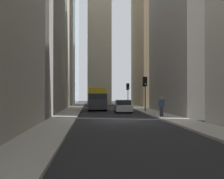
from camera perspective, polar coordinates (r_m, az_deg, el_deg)
The scene contains 13 objects.
ground_plane at distance 25.34m, azimuth 1.26°, elevation -5.53°, with size 135.00×135.00×0.00m, color black.
sidewalk_right at distance 25.35m, azimuth -8.98°, elevation -5.36°, with size 90.00×2.20×0.14m, color #A8A399.
sidewalk_left at distance 26.11m, azimuth 11.18°, elevation -5.22°, with size 90.00×2.20×0.14m, color #A8A399.
building_left_far at distance 58.24m, azimuth 9.37°, elevation 13.73°, with size 15.22×10.00×33.33m.
building_right_midfar at distance 36.22m, azimuth -17.35°, elevation 10.59°, with size 15.87×10.50×18.41m.
building_right_far at distance 55.28m, azimuth -12.59°, elevation 10.17°, with size 14.79×10.00×25.14m.
church_spire at distance 63.50m, azimuth -2.25°, elevation 14.56°, with size 4.86×4.86×36.24m.
delivery_truck at distance 41.32m, azimuth -2.62°, elevation -1.65°, with size 6.46×2.25×2.84m.
sedan_silver at distance 36.45m, azimuth 1.94°, elevation -3.03°, with size 4.30×1.78×1.42m.
traffic_light_midblock at distance 36.47m, azimuth 5.87°, elevation 0.66°, with size 0.43×0.52×3.90m.
traffic_light_far_junction at distance 53.76m, azimuth 2.83°, elevation 0.05°, with size 0.43×0.52×3.71m.
pedestrian at distance 28.42m, azimuth 8.73°, elevation -2.81°, with size 0.26×0.44×1.73m.
discarded_bottle at distance 29.89m, azimuth 7.45°, elevation -4.32°, with size 0.07×0.07×0.27m.
Camera 1 is at (-25.16, 2.18, 2.11)m, focal length 51.88 mm.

